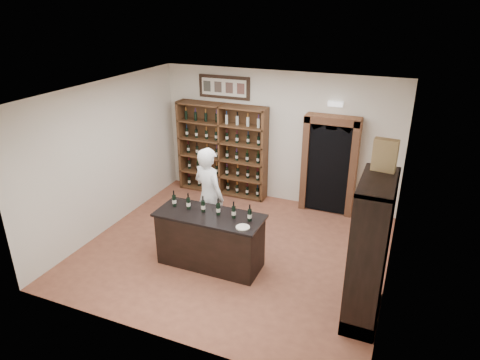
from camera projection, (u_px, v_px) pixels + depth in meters
name	position (u px, v px, depth m)	size (l,w,h in m)	color
floor	(234.00, 249.00, 8.15)	(5.50, 5.50, 0.00)	#94543B
ceiling	(233.00, 92.00, 6.97)	(5.50, 5.50, 0.00)	white
wall_back	(278.00, 138.00, 9.68)	(5.50, 0.04, 3.00)	beige
wall_left	(108.00, 156.00, 8.53)	(0.04, 5.00, 3.00)	beige
wall_right	(397.00, 203.00, 6.59)	(0.04, 5.00, 3.00)	beige
wine_shelf	(223.00, 149.00, 10.16)	(2.20, 0.38, 2.20)	#56341D
framed_picture	(224.00, 87.00, 9.71)	(1.25, 0.04, 0.52)	black
arched_doorway	(330.00, 163.00, 9.24)	(1.17, 0.35, 2.17)	black
emergency_light	(336.00, 104.00, 8.82)	(0.30, 0.10, 0.10)	white
tasting_counter	(210.00, 240.00, 7.52)	(1.88, 0.78, 1.00)	black
counter_bottle_0	(174.00, 201.00, 7.58)	(0.07, 0.07, 0.30)	black
counter_bottle_1	(188.00, 203.00, 7.47)	(0.07, 0.07, 0.30)	black
counter_bottle_2	(203.00, 206.00, 7.37)	(0.07, 0.07, 0.30)	black
counter_bottle_3	(218.00, 209.00, 7.27)	(0.07, 0.07, 0.30)	black
counter_bottle_4	(234.00, 212.00, 7.17)	(0.07, 0.07, 0.30)	black
counter_bottle_5	(250.00, 215.00, 7.07)	(0.07, 0.07, 0.30)	black
side_cabinet	(369.00, 272.00, 6.20)	(0.48, 1.20, 2.20)	black
shopkeeper	(209.00, 196.00, 8.07)	(0.70, 0.46, 1.93)	white
plate	(243.00, 227.00, 6.89)	(0.23, 0.23, 0.02)	beige
wine_crate	(385.00, 155.00, 5.86)	(0.33, 0.13, 0.46)	tan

